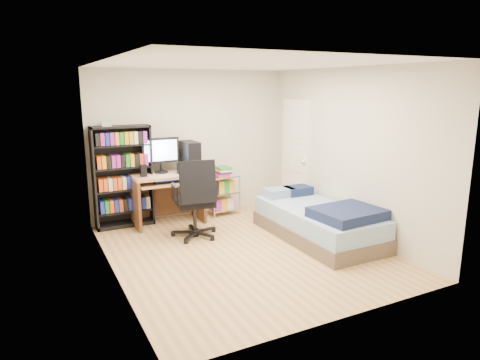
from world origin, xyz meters
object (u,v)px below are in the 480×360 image
office_chair (195,213)px  bed (319,221)px  computer_desk (173,177)px  media_shelf (123,176)px

office_chair → bed: (1.62, -0.86, -0.12)m
computer_desk → bed: (1.67, -1.76, -0.50)m
media_shelf → bed: bearing=-37.8°
computer_desk → office_chair: bearing=-86.8°
media_shelf → office_chair: (0.83, -1.03, -0.45)m
media_shelf → computer_desk: bearing=-10.2°
media_shelf → computer_desk: size_ratio=1.20×
computer_desk → office_chair: 0.97m
media_shelf → office_chair: media_shelf is taller
office_chair → bed: 1.84m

